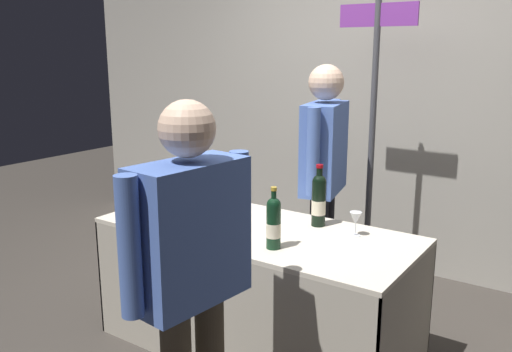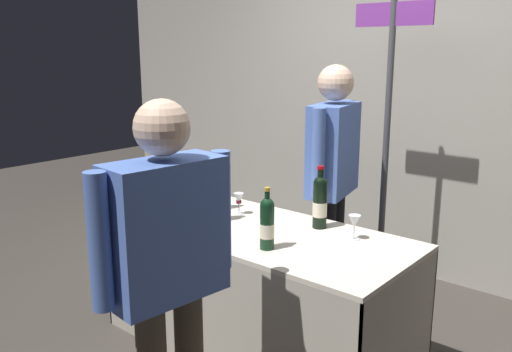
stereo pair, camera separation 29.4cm
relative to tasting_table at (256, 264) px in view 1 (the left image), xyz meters
The scene contains 14 objects.
ground_plane 0.52m from the tasting_table, ahead, with size 12.00×12.00×0.00m, color #38332D.
back_partition 1.94m from the tasting_table, 90.00° to the left, with size 6.12×0.12×2.95m, color #9E998E.
tasting_table is the anchor object (origin of this frame).
featured_wine_bottle 0.52m from the tasting_table, 41.17° to the left, with size 0.08×0.08×0.35m.
display_bottle_0 0.48m from the tasting_table, 40.11° to the right, with size 0.07×0.07×0.32m.
display_bottle_1 0.46m from the tasting_table, 168.49° to the right, with size 0.08×0.08×0.36m.
display_bottle_2 0.60m from the tasting_table, 168.67° to the right, with size 0.07×0.07×0.35m.
display_bottle_3 0.57m from the tasting_table, 148.48° to the right, with size 0.07×0.07×0.30m.
display_bottle_4 0.57m from the tasting_table, 163.93° to the left, with size 0.08×0.08×0.34m.
wine_glass_near_vendor 0.63m from the tasting_table, 20.60° to the left, with size 0.07×0.07×0.13m.
wine_glass_mid 0.42m from the tasting_table, 152.03° to the left, with size 0.07×0.07×0.13m.
vendor_presenter 0.83m from the tasting_table, 84.52° to the left, with size 0.31×0.61×1.63m.
taster_foreground_right 1.06m from the tasting_table, 70.45° to the right, with size 0.26×0.63×1.55m.
booth_signpost 1.37m from the tasting_table, 79.94° to the left, with size 0.54×0.04×2.05m.
Camera 1 is at (1.61, -2.37, 1.72)m, focal length 37.67 mm.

